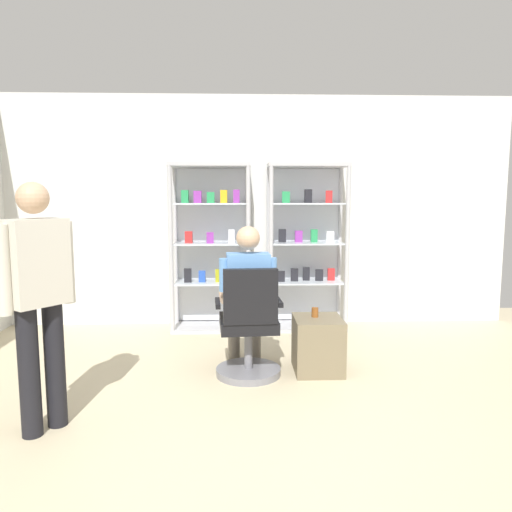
% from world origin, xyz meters
% --- Properties ---
extents(ground_plane, '(7.20, 7.20, 0.00)m').
position_xyz_m(ground_plane, '(0.00, 0.00, 0.00)').
color(ground_plane, '#C6B793').
extents(back_wall, '(6.00, 0.10, 2.70)m').
position_xyz_m(back_wall, '(0.00, 3.00, 1.35)').
color(back_wall, silver).
rests_on(back_wall, ground).
extents(display_cabinet_left, '(0.90, 0.45, 1.90)m').
position_xyz_m(display_cabinet_left, '(-0.55, 2.76, 0.97)').
color(display_cabinet_left, '#B7B7BC').
rests_on(display_cabinet_left, ground).
extents(display_cabinet_right, '(0.90, 0.45, 1.90)m').
position_xyz_m(display_cabinet_right, '(0.55, 2.76, 0.96)').
color(display_cabinet_right, '#B7B7BC').
rests_on(display_cabinet_right, ground).
extents(office_chair, '(0.58, 0.56, 0.96)m').
position_xyz_m(office_chair, '(-0.15, 1.17, 0.39)').
color(office_chair, slate).
rests_on(office_chair, ground).
extents(seated_shopkeeper, '(0.51, 0.58, 1.29)m').
position_xyz_m(seated_shopkeeper, '(-0.16, 1.34, 0.71)').
color(seated_shopkeeper, slate).
rests_on(seated_shopkeeper, ground).
extents(storage_crate, '(0.42, 0.46, 0.48)m').
position_xyz_m(storage_crate, '(0.46, 1.30, 0.24)').
color(storage_crate, '#72664C').
rests_on(storage_crate, ground).
extents(tea_glass, '(0.06, 0.06, 0.08)m').
position_xyz_m(tea_glass, '(0.44, 1.34, 0.52)').
color(tea_glass, brown).
rests_on(tea_glass, storage_crate).
extents(standing_customer, '(0.39, 0.43, 1.63)m').
position_xyz_m(standing_customer, '(-1.52, 0.28, 0.93)').
color(standing_customer, black).
rests_on(standing_customer, ground).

